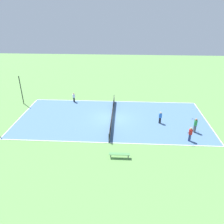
% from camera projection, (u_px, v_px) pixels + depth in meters
% --- Properties ---
extents(ground_plane, '(80.00, 80.00, 0.00)m').
position_uv_depth(ground_plane, '(112.00, 118.00, 27.36)').
color(ground_plane, '#60934C').
extents(court_surface, '(11.01, 23.34, 0.02)m').
position_uv_depth(court_surface, '(112.00, 118.00, 27.36)').
color(court_surface, '#4C729E').
rests_on(court_surface, ground_plane).
extents(tennis_net, '(10.81, 0.10, 1.00)m').
position_uv_depth(tennis_net, '(112.00, 115.00, 27.13)').
color(tennis_net, black).
rests_on(tennis_net, court_surface).
extents(bench, '(0.36, 1.93, 0.45)m').
position_uv_depth(bench, '(119.00, 154.00, 20.10)').
color(bench, '#4C8C4C').
rests_on(bench, ground_plane).
extents(player_near_white, '(0.47, 0.47, 1.41)m').
position_uv_depth(player_near_white, '(74.00, 97.00, 31.70)').
color(player_near_white, black).
rests_on(player_near_white, court_surface).
extents(player_coach_red, '(0.97, 0.77, 1.59)m').
position_uv_depth(player_coach_red, '(190.00, 133.00, 22.40)').
color(player_coach_red, navy).
rests_on(player_coach_red, court_surface).
extents(player_near_blue, '(0.49, 0.49, 1.48)m').
position_uv_depth(player_near_blue, '(160.00, 117.00, 25.89)').
color(player_near_blue, black).
rests_on(player_near_blue, court_surface).
extents(player_far_green, '(0.98, 0.54, 1.70)m').
position_uv_depth(player_far_green, '(195.00, 124.00, 23.96)').
color(player_far_green, '#4C4C51').
rests_on(player_far_green, court_surface).
extents(tennis_ball_midcourt, '(0.07, 0.07, 0.07)m').
position_uv_depth(tennis_ball_midcourt, '(76.00, 129.00, 24.80)').
color(tennis_ball_midcourt, '#CCE033').
rests_on(tennis_ball_midcourt, court_surface).
extents(tennis_ball_far_baseline, '(0.07, 0.07, 0.07)m').
position_uv_depth(tennis_ball_far_baseline, '(114.00, 109.00, 29.69)').
color(tennis_ball_far_baseline, '#CCE033').
rests_on(tennis_ball_far_baseline, court_surface).
extents(tennis_ball_right_alley, '(0.07, 0.07, 0.07)m').
position_uv_depth(tennis_ball_right_alley, '(193.00, 109.00, 29.63)').
color(tennis_ball_right_alley, '#CCE033').
rests_on(tennis_ball_right_alley, court_surface).
extents(tennis_ball_near_net, '(0.07, 0.07, 0.07)m').
position_uv_depth(tennis_ball_near_net, '(113.00, 117.00, 27.68)').
color(tennis_ball_near_net, '#CCE033').
rests_on(tennis_ball_near_net, court_surface).
extents(fence_post_back_right, '(0.12, 0.12, 4.12)m').
position_uv_depth(fence_post_back_right, '(21.00, 90.00, 30.60)').
color(fence_post_back_right, black).
rests_on(fence_post_back_right, ground_plane).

